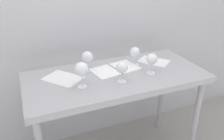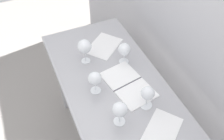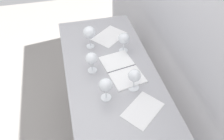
{
  "view_description": "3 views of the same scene",
  "coord_description": "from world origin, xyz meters",
  "px_view_note": "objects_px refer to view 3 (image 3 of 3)",
  "views": [
    {
      "loc": [
        -0.65,
        -1.5,
        1.71
      ],
      "look_at": [
        -0.05,
        -0.04,
        0.96
      ],
      "focal_mm": 37.52,
      "sensor_mm": 36.0,
      "label": 1
    },
    {
      "loc": [
        0.99,
        -0.46,
        2.18
      ],
      "look_at": [
        -0.07,
        0.01,
        0.97
      ],
      "focal_mm": 41.0,
      "sensor_mm": 36.0,
      "label": 2
    },
    {
      "loc": [
        1.2,
        -0.28,
        2.07
      ],
      "look_at": [
        0.07,
        -0.01,
        0.95
      ],
      "focal_mm": 37.11,
      "sensor_mm": 36.0,
      "label": 3
    }
  ],
  "objects_px": {
    "wine_glass_near_center": "(91,59)",
    "wine_glass_far_left": "(124,39)",
    "wine_glass_far_right": "(134,76)",
    "tasting_sheet_lower": "(143,110)",
    "open_notebook": "(122,69)",
    "wine_glass_near_left": "(89,33)",
    "tasting_sheet_upper": "(109,36)",
    "wine_glass_near_right": "(106,86)"
  },
  "relations": [
    {
      "from": "wine_glass_near_center",
      "to": "open_notebook",
      "type": "height_order",
      "value": "wine_glass_near_center"
    },
    {
      "from": "wine_glass_near_left",
      "to": "tasting_sheet_lower",
      "type": "distance_m",
      "value": 0.75
    },
    {
      "from": "wine_glass_far_right",
      "to": "tasting_sheet_upper",
      "type": "relative_size",
      "value": 0.58
    },
    {
      "from": "wine_glass_far_left",
      "to": "open_notebook",
      "type": "relative_size",
      "value": 0.4
    },
    {
      "from": "wine_glass_far_left",
      "to": "open_notebook",
      "type": "xyz_separation_m",
      "value": [
        0.21,
        -0.07,
        -0.11
      ]
    },
    {
      "from": "wine_glass_near_center",
      "to": "wine_glass_near_left",
      "type": "xyz_separation_m",
      "value": [
        -0.29,
        0.03,
        0.02
      ]
    },
    {
      "from": "wine_glass_near_left",
      "to": "tasting_sheet_upper",
      "type": "relative_size",
      "value": 0.69
    },
    {
      "from": "wine_glass_near_center",
      "to": "wine_glass_far_right",
      "type": "xyz_separation_m",
      "value": [
        0.23,
        0.24,
        -0.0
      ]
    },
    {
      "from": "wine_glass_far_right",
      "to": "tasting_sheet_upper",
      "type": "height_order",
      "value": "wine_glass_far_right"
    },
    {
      "from": "wine_glass_near_left",
      "to": "tasting_sheet_lower",
      "type": "xyz_separation_m",
      "value": [
        0.71,
        0.21,
        -0.13
      ]
    },
    {
      "from": "wine_glass_near_left",
      "to": "wine_glass_far_left",
      "type": "distance_m",
      "value": 0.27
    },
    {
      "from": "wine_glass_near_center",
      "to": "wine_glass_far_left",
      "type": "relative_size",
      "value": 0.99
    },
    {
      "from": "tasting_sheet_upper",
      "to": "wine_glass_near_left",
      "type": "bearing_deg",
      "value": -100.3
    },
    {
      "from": "wine_glass_far_right",
      "to": "open_notebook",
      "type": "height_order",
      "value": "wine_glass_far_right"
    },
    {
      "from": "wine_glass_near_right",
      "to": "wine_glass_far_left",
      "type": "relative_size",
      "value": 1.02
    },
    {
      "from": "wine_glass_near_center",
      "to": "wine_glass_near_right",
      "type": "distance_m",
      "value": 0.28
    },
    {
      "from": "wine_glass_far_right",
      "to": "tasting_sheet_lower",
      "type": "xyz_separation_m",
      "value": [
        0.19,
        0.0,
        -0.11
      ]
    },
    {
      "from": "wine_glass_near_center",
      "to": "wine_glass_near_right",
      "type": "relative_size",
      "value": 0.97
    },
    {
      "from": "open_notebook",
      "to": "tasting_sheet_upper",
      "type": "xyz_separation_m",
      "value": [
        -0.42,
        0.0,
        -0.0
      ]
    },
    {
      "from": "wine_glass_far_left",
      "to": "tasting_sheet_upper",
      "type": "xyz_separation_m",
      "value": [
        -0.22,
        -0.07,
        -0.11
      ]
    },
    {
      "from": "wine_glass_near_right",
      "to": "tasting_sheet_upper",
      "type": "relative_size",
      "value": 0.61
    },
    {
      "from": "open_notebook",
      "to": "tasting_sheet_upper",
      "type": "distance_m",
      "value": 0.42
    },
    {
      "from": "wine_glass_far_left",
      "to": "open_notebook",
      "type": "height_order",
      "value": "wine_glass_far_left"
    },
    {
      "from": "wine_glass_far_right",
      "to": "open_notebook",
      "type": "relative_size",
      "value": 0.39
    },
    {
      "from": "wine_glass_far_right",
      "to": "wine_glass_near_left",
      "type": "bearing_deg",
      "value": -158.15
    },
    {
      "from": "wine_glass_far_right",
      "to": "tasting_sheet_lower",
      "type": "bearing_deg",
      "value": 0.3
    },
    {
      "from": "tasting_sheet_lower",
      "to": "tasting_sheet_upper",
      "type": "bearing_deg",
      "value": 143.91
    },
    {
      "from": "tasting_sheet_upper",
      "to": "tasting_sheet_lower",
      "type": "distance_m",
      "value": 0.81
    },
    {
      "from": "wine_glass_near_center",
      "to": "tasting_sheet_lower",
      "type": "xyz_separation_m",
      "value": [
        0.42,
        0.24,
        -0.11
      ]
    },
    {
      "from": "open_notebook",
      "to": "tasting_sheet_lower",
      "type": "relative_size",
      "value": 1.62
    },
    {
      "from": "wine_glass_near_right",
      "to": "wine_glass_far_left",
      "type": "distance_m",
      "value": 0.5
    },
    {
      "from": "wine_glass_near_center",
      "to": "tasting_sheet_upper",
      "type": "xyz_separation_m",
      "value": [
        -0.39,
        0.22,
        -0.11
      ]
    },
    {
      "from": "wine_glass_near_left",
      "to": "wine_glass_far_left",
      "type": "bearing_deg",
      "value": 64.98
    },
    {
      "from": "wine_glass_near_center",
      "to": "wine_glass_near_right",
      "type": "bearing_deg",
      "value": 8.85
    },
    {
      "from": "tasting_sheet_upper",
      "to": "wine_glass_near_right",
      "type": "bearing_deg",
      "value": -53.99
    },
    {
      "from": "open_notebook",
      "to": "tasting_sheet_lower",
      "type": "bearing_deg",
      "value": -5.37
    },
    {
      "from": "tasting_sheet_lower",
      "to": "wine_glass_near_left",
      "type": "bearing_deg",
      "value": 158.46
    },
    {
      "from": "wine_glass_near_right",
      "to": "tasting_sheet_lower",
      "type": "bearing_deg",
      "value": 53.25
    },
    {
      "from": "wine_glass_near_center",
      "to": "tasting_sheet_lower",
      "type": "relative_size",
      "value": 0.64
    },
    {
      "from": "wine_glass_far_right",
      "to": "wine_glass_far_left",
      "type": "height_order",
      "value": "wine_glass_far_left"
    },
    {
      "from": "wine_glass_far_left",
      "to": "open_notebook",
      "type": "distance_m",
      "value": 0.25
    },
    {
      "from": "wine_glass_near_left",
      "to": "open_notebook",
      "type": "bearing_deg",
      "value": 28.74
    }
  ]
}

